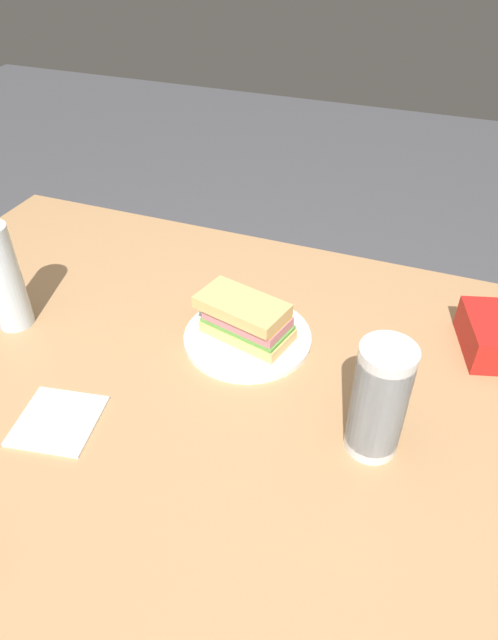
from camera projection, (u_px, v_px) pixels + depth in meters
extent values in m
plane|color=#4C4C51|center=(224.00, 597.00, 1.43)|extent=(8.00, 8.00, 0.00)
cube|color=tan|center=(213.00, 407.00, 0.98)|extent=(1.59, 1.10, 0.04)
cylinder|color=#977049|center=(69.00, 323.00, 1.75)|extent=(0.07, 0.07, 0.69)
cylinder|color=white|center=(249.00, 338.00, 1.09)|extent=(0.25, 0.25, 0.01)
cube|color=#DBB26B|center=(249.00, 330.00, 1.08)|extent=(0.19, 0.13, 0.02)
cube|color=#599E3F|center=(249.00, 324.00, 1.07)|extent=(0.18, 0.12, 0.01)
cube|color=#C6727A|center=(249.00, 318.00, 1.06)|extent=(0.17, 0.12, 0.02)
cube|color=yellow|center=(249.00, 313.00, 1.05)|extent=(0.16, 0.11, 0.01)
cube|color=#DBB26B|center=(242.00, 306.00, 1.04)|extent=(0.19, 0.13, 0.02)
cylinder|color=silver|center=(2.00, 278.00, 1.07)|extent=(0.07, 0.07, 0.22)
cylinder|color=silver|center=(374.00, 426.00, 0.86)|extent=(0.08, 0.08, 0.09)
cylinder|color=silver|center=(375.00, 418.00, 0.85)|extent=(0.08, 0.08, 0.09)
cylinder|color=silver|center=(377.00, 410.00, 0.84)|extent=(0.08, 0.08, 0.09)
cylinder|color=silver|center=(379.00, 402.00, 0.83)|extent=(0.08, 0.08, 0.09)
cylinder|color=silver|center=(380.00, 393.00, 0.81)|extent=(0.08, 0.08, 0.09)
cylinder|color=silver|center=(382.00, 385.00, 0.80)|extent=(0.08, 0.08, 0.09)
cylinder|color=silver|center=(384.00, 376.00, 0.79)|extent=(0.08, 0.08, 0.09)
cube|color=white|center=(58.00, 421.00, 0.93)|extent=(0.15, 0.15, 0.01)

